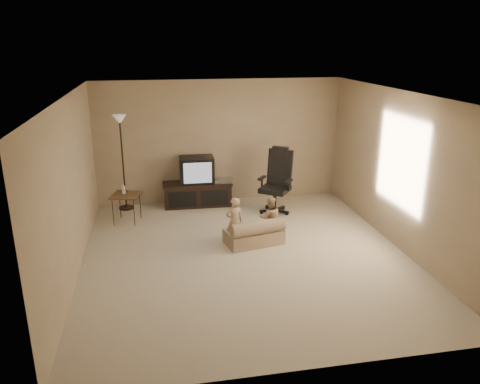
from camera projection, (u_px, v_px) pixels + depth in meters
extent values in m
plane|color=#B5AB90|center=(246.00, 255.00, 7.37)|extent=(5.50, 5.50, 0.00)
plane|color=silver|center=(246.00, 95.00, 6.59)|extent=(5.50, 5.50, 0.00)
plane|color=tan|center=(220.00, 142.00, 9.55)|extent=(5.00, 0.00, 5.00)
plane|color=tan|center=(303.00, 261.00, 4.42)|extent=(5.00, 0.00, 5.00)
plane|color=tan|center=(71.00, 189.00, 6.55)|extent=(0.00, 5.50, 5.50)
plane|color=tan|center=(400.00, 171.00, 7.42)|extent=(0.00, 5.50, 5.50)
cube|color=black|center=(198.00, 195.00, 9.54)|extent=(1.36, 0.51, 0.43)
cube|color=black|center=(197.00, 183.00, 9.47)|extent=(1.39, 0.55, 0.04)
cube|color=black|center=(183.00, 199.00, 9.26)|extent=(0.56, 0.03, 0.33)
cube|color=black|center=(214.00, 198.00, 9.36)|extent=(0.56, 0.03, 0.33)
cube|color=black|center=(197.00, 170.00, 9.40)|extent=(0.68, 0.49, 0.53)
cube|color=white|center=(198.00, 173.00, 9.17)|extent=(0.55, 0.02, 0.41)
cube|color=#B7B7B9|center=(223.00, 181.00, 9.49)|extent=(0.39, 0.28, 0.06)
cylinder|color=black|center=(275.00, 201.00, 9.09)|extent=(0.07, 0.07, 0.41)
cube|color=black|center=(275.00, 189.00, 9.02)|extent=(0.71, 0.71, 0.09)
cube|color=black|center=(280.00, 167.00, 9.11)|extent=(0.50, 0.43, 0.72)
cube|color=black|center=(280.00, 151.00, 9.00)|extent=(0.31, 0.26, 0.16)
cube|color=black|center=(262.00, 178.00, 9.07)|extent=(0.23, 0.27, 0.04)
cube|color=black|center=(289.00, 181.00, 8.84)|extent=(0.23, 0.27, 0.04)
cube|color=brown|center=(126.00, 195.00, 8.56)|extent=(0.60, 0.60, 0.03)
cylinder|color=black|center=(113.00, 212.00, 8.47)|extent=(0.01, 0.01, 0.54)
cylinder|color=black|center=(134.00, 213.00, 8.44)|extent=(0.01, 0.01, 0.54)
cylinder|color=black|center=(120.00, 205.00, 8.84)|extent=(0.01, 0.01, 0.54)
cylinder|color=black|center=(140.00, 205.00, 8.81)|extent=(0.01, 0.01, 0.54)
cylinder|color=silver|center=(124.00, 190.00, 8.57)|extent=(0.07, 0.07, 0.14)
cone|color=beige|center=(123.00, 185.00, 8.54)|extent=(0.05, 0.05, 0.05)
cylinder|color=black|center=(127.00, 208.00, 9.41)|extent=(0.29, 0.29, 0.03)
cylinder|color=black|center=(123.00, 165.00, 9.13)|extent=(0.03, 0.03, 1.78)
cone|color=beige|center=(119.00, 119.00, 8.85)|extent=(0.25, 0.25, 0.17)
cube|color=tan|center=(254.00, 236.00, 7.77)|extent=(1.01, 0.69, 0.24)
cylinder|color=tan|center=(258.00, 228.00, 7.56)|extent=(0.93, 0.41, 0.22)
imported|color=tan|center=(235.00, 221.00, 7.65)|extent=(0.33, 0.26, 0.81)
imported|color=tan|center=(270.00, 218.00, 7.88)|extent=(0.39, 0.25, 0.74)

